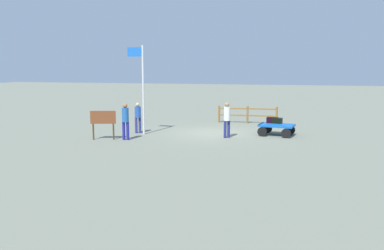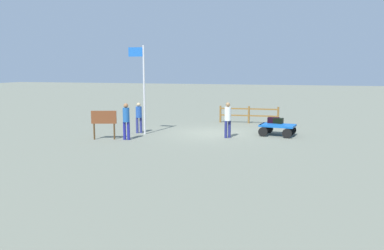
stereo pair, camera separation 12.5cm
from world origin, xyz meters
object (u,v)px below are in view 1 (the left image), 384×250
(flagpole, at_px, (142,83))
(signboard, at_px, (103,120))
(luggage_cart, at_px, (276,127))
(worker_lead, at_px, (227,117))
(suitcase_tan, at_px, (276,121))
(worker_trailing, at_px, (138,116))
(worker_supervisor, at_px, (125,119))
(suitcase_navy, at_px, (273,120))

(flagpole, distance_m, signboard, 2.89)
(luggage_cart, xyz_separation_m, worker_lead, (2.34, 1.33, 0.60))
(suitcase_tan, xyz_separation_m, signboard, (8.03, 3.75, 0.25))
(worker_trailing, relative_size, worker_supervisor, 0.92)
(flagpole, bearing_deg, worker_lead, -179.32)
(suitcase_tan, bearing_deg, worker_supervisor, 27.04)
(signboard, bearing_deg, worker_trailing, -111.70)
(suitcase_tan, distance_m, signboard, 8.87)
(signboard, bearing_deg, worker_supervisor, -169.22)
(suitcase_navy, xyz_separation_m, signboard, (7.84, 3.82, 0.24))
(suitcase_tan, relative_size, worker_supervisor, 0.37)
(luggage_cart, xyz_separation_m, worker_supervisor, (6.98, 3.15, 0.60))
(worker_lead, relative_size, worker_trailing, 1.09)
(suitcase_navy, bearing_deg, signboard, 26.01)
(suitcase_navy, distance_m, signboard, 8.72)
(worker_trailing, bearing_deg, suitcase_navy, -167.05)
(suitcase_navy, height_order, worker_supervisor, worker_supervisor)
(suitcase_navy, relative_size, signboard, 0.44)
(worker_supervisor, bearing_deg, worker_trailing, -84.46)
(luggage_cart, distance_m, flagpole, 7.32)
(suitcase_navy, height_order, worker_trailing, worker_trailing)
(worker_trailing, bearing_deg, worker_lead, 177.64)
(suitcase_tan, distance_m, suitcase_navy, 0.20)
(luggage_cart, bearing_deg, signboard, 22.61)
(luggage_cart, relative_size, suitcase_navy, 3.02)
(worker_supervisor, distance_m, flagpole, 2.43)
(worker_lead, bearing_deg, flagpole, 0.68)
(worker_lead, distance_m, worker_trailing, 4.84)
(signboard, bearing_deg, suitcase_navy, -153.99)
(luggage_cart, height_order, signboard, signboard)
(worker_lead, bearing_deg, luggage_cart, -150.41)
(suitcase_navy, relative_size, worker_trailing, 0.38)
(worker_lead, xyz_separation_m, signboard, (5.72, 2.03, -0.06))
(luggage_cart, xyz_separation_m, signboard, (8.06, 3.36, 0.54))
(worker_lead, height_order, worker_supervisor, worker_supervisor)
(worker_lead, bearing_deg, suitcase_navy, -139.73)
(luggage_cart, relative_size, worker_lead, 1.07)
(luggage_cart, xyz_separation_m, suitcase_tan, (0.03, -0.40, 0.30))
(luggage_cart, bearing_deg, flagpole, 11.45)
(suitcase_tan, height_order, flagpole, flagpole)
(worker_trailing, height_order, flagpole, flagpole)
(luggage_cart, xyz_separation_m, worker_trailing, (7.17, 1.13, 0.51))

